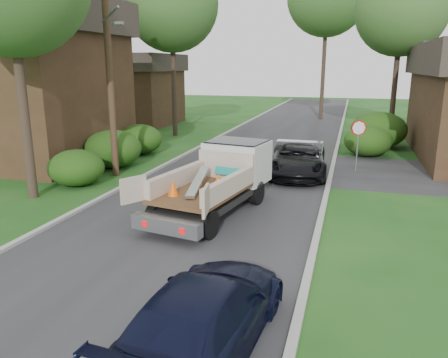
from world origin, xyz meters
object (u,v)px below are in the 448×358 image
house_left_near (20,79)px  tree_left_far (172,5)px  tree_right_far (402,10)px  flatbed_truck (224,174)px  utility_pole (109,60)px  navy_suv (205,314)px  black_pickup (298,159)px  stop_sign (358,135)px  tree_left_back (53,0)px  house_left_far (132,88)px

house_left_near → tree_left_far: bearing=65.8°
tree_right_far → tree_left_far: bearing=-168.7°
tree_left_far → flatbed_truck: (8.14, -15.08, -7.75)m
utility_pole → tree_right_far: bearing=49.2°
tree_left_far → flatbed_truck: size_ratio=1.94×
house_left_near → utility_pole: bearing=-17.2°
tree_right_far → navy_suv: size_ratio=2.38×
black_pickup → stop_sign: bearing=24.9°
stop_sign → tree_left_back: size_ratio=0.21×
tree_left_far → tree_left_back: tree_left_far is taller
stop_sign → house_left_far: size_ratio=0.33×
utility_pole → tree_left_back: tree_left_back is taller
stop_sign → tree_right_far: (2.30, 11.00, 6.70)m
house_left_far → tree_left_back: 10.79m
utility_pole → house_left_near: bearing=162.8°
black_pickup → utility_pole: bearing=-167.8°
black_pickup → tree_left_back: bearing=156.5°
utility_pole → tree_left_far: size_ratio=0.82×
stop_sign → utility_pole: bearing=-159.4°
house_left_near → tree_left_back: 7.88m
tree_left_far → stop_sign: bearing=-32.2°
tree_right_far → flatbed_truck: 20.65m
tree_right_far → house_left_far: bearing=174.6°
flatbed_truck → tree_left_far: bearing=128.5°
house_left_far → tree_right_far: bearing=-5.4°
stop_sign → tree_right_far: tree_right_far is taller
tree_left_far → navy_suv: bearing=-66.3°
house_left_near → tree_left_back: size_ratio=0.81×
utility_pole → tree_left_far: tree_left_far is taller
stop_sign → tree_right_far: 13.08m
stop_sign → navy_suv: stop_sign is taller
tree_left_back → black_pickup: (16.59, -5.51, -8.23)m
navy_suv → black_pickup: bearing=-85.4°
tree_right_far → black_pickup: tree_right_far is taller
navy_suv → tree_left_back: bearing=-44.3°
house_left_near → tree_right_far: bearing=33.7°
utility_pole → tree_left_far: 12.77m
house_left_far → navy_suv: 32.38m
stop_sign → navy_suv: (-2.60, -15.00, -1.07)m
utility_pole → black_pickup: size_ratio=1.85×
stop_sign → black_pickup: size_ratio=0.46×
utility_pole → navy_suv: bearing=-53.7°
utility_pole → tree_right_far: 20.12m
house_left_far → flatbed_truck: house_left_far is taller
house_left_near → flatbed_truck: bearing=-21.9°
utility_pole → house_left_far: utility_pole is taller
utility_pole → navy_suv: 14.35m
house_left_far → tree_left_far: (6.00, -5.00, 5.93)m
tree_left_back → flatbed_truck: tree_left_back is taller
house_left_far → navy_suv: house_left_far is taller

